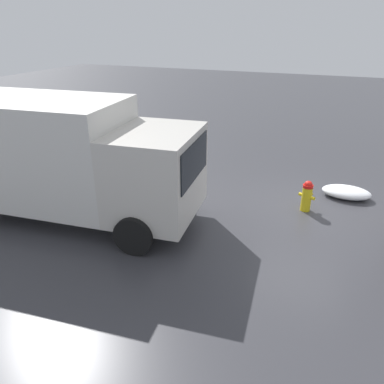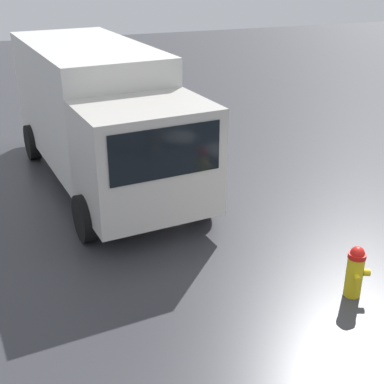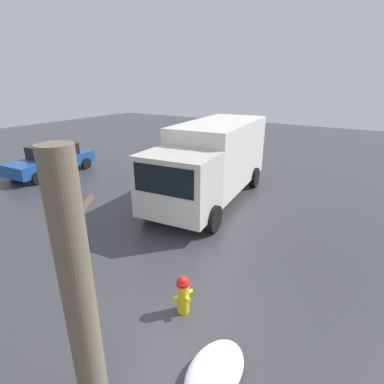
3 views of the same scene
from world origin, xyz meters
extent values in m
plane|color=#38383D|center=(0.00, 0.00, 0.00)|extent=(60.00, 60.00, 0.00)
cylinder|color=yellow|center=(0.00, 0.00, 0.34)|extent=(0.27, 0.27, 0.68)
cylinder|color=red|center=(0.00, 0.00, 0.72)|extent=(0.28, 0.28, 0.08)
sphere|color=red|center=(0.00, 0.00, 0.76)|extent=(0.23, 0.23, 0.23)
cylinder|color=yellow|center=(-0.07, -0.17, 0.42)|extent=(0.14, 0.14, 0.11)
cylinder|color=yellow|center=(0.17, -0.07, 0.42)|extent=(0.13, 0.12, 0.09)
cylinder|color=yellow|center=(-0.17, 0.07, 0.42)|extent=(0.13, 0.12, 0.09)
cube|color=beige|center=(3.31, 2.37, 1.47)|extent=(2.10, 2.59, 2.04)
cube|color=black|center=(2.37, 2.27, 1.87)|extent=(0.23, 2.03, 0.90)
cube|color=silver|center=(6.93, 2.73, 1.75)|extent=(5.61, 2.94, 2.61)
cylinder|color=black|center=(3.52, 1.17, 0.45)|extent=(0.92, 0.37, 0.90)
cylinder|color=black|center=(3.28, 3.58, 0.45)|extent=(0.92, 0.37, 0.90)
cylinder|color=black|center=(8.39, 1.66, 0.45)|extent=(0.92, 0.37, 0.90)
ellipsoid|color=white|center=(-1.01, -1.31, 0.16)|extent=(1.37, 0.84, 0.33)
camera|label=1|loc=(-0.56, 9.67, 4.73)|focal=35.00mm
camera|label=2|loc=(-5.70, 4.87, 4.95)|focal=50.00mm
camera|label=3|loc=(-4.24, -2.88, 4.66)|focal=28.00mm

